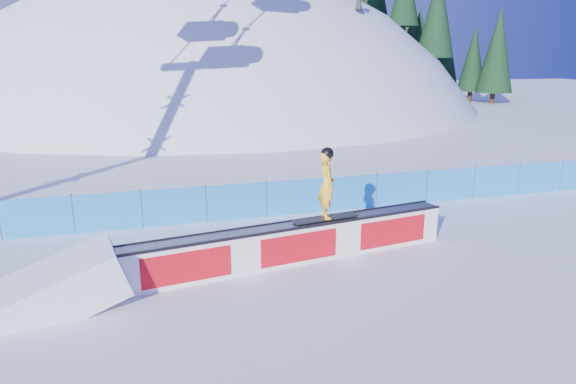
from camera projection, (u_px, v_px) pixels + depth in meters
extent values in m
plane|color=white|center=(414.00, 256.00, 13.84)|extent=(160.00, 160.00, 0.00)
sphere|color=white|center=(214.00, 268.00, 57.49)|extent=(64.00, 64.00, 64.00)
cylinder|color=black|center=(359.00, 13.00, 56.37)|extent=(0.50, 0.50, 1.40)
cylinder|color=black|center=(385.00, 34.00, 57.49)|extent=(0.50, 0.50, 1.40)
cylinder|color=black|center=(374.00, 33.00, 58.90)|extent=(0.50, 0.50, 1.40)
cylinder|color=black|center=(420.00, 60.00, 56.15)|extent=(0.50, 0.50, 1.40)
cone|color=black|center=(424.00, 8.00, 54.73)|extent=(4.24, 4.24, 9.64)
cylinder|color=black|center=(438.00, 67.00, 53.29)|extent=(0.50, 0.50, 1.40)
cone|color=black|center=(442.00, 14.00, 51.91)|extent=(4.10, 4.10, 9.31)
cylinder|color=black|center=(431.00, 89.00, 59.58)|extent=(0.50, 0.50, 1.40)
cone|color=black|center=(433.00, 55.00, 58.58)|extent=(2.84, 2.84, 6.45)
cylinder|color=black|center=(441.00, 93.00, 62.50)|extent=(0.50, 0.50, 1.40)
cone|color=black|center=(444.00, 60.00, 61.49)|extent=(2.86, 2.86, 6.51)
cylinder|color=black|center=(444.00, 94.00, 61.20)|extent=(0.50, 0.50, 1.40)
cone|color=black|center=(447.00, 55.00, 60.02)|extent=(3.42, 3.42, 7.77)
cylinder|color=black|center=(475.00, 94.00, 60.76)|extent=(0.50, 0.50, 1.40)
cone|color=black|center=(479.00, 51.00, 59.46)|extent=(3.83, 3.83, 8.71)
cube|color=#1F84D7|center=(350.00, 193.00, 17.86)|extent=(22.00, 0.03, 1.20)
cylinder|color=#394667|center=(73.00, 213.00, 15.42)|extent=(0.05, 0.05, 1.30)
cylinder|color=#394667|center=(142.00, 208.00, 15.96)|extent=(0.05, 0.05, 1.30)
cylinder|color=#394667|center=(206.00, 203.00, 16.50)|extent=(0.05, 0.05, 1.30)
cylinder|color=#394667|center=(266.00, 198.00, 17.03)|extent=(0.05, 0.05, 1.30)
cylinder|color=#394667|center=(323.00, 194.00, 17.57)|extent=(0.05, 0.05, 1.30)
cylinder|color=#394667|center=(376.00, 189.00, 18.11)|extent=(0.05, 0.05, 1.30)
cylinder|color=#394667|center=(426.00, 186.00, 18.65)|extent=(0.05, 0.05, 1.30)
cylinder|color=#394667|center=(474.00, 182.00, 19.19)|extent=(0.05, 0.05, 1.30)
cylinder|color=#394667|center=(519.00, 178.00, 19.73)|extent=(0.05, 0.05, 1.30)
cylinder|color=#394667|center=(561.00, 175.00, 20.26)|extent=(0.05, 0.05, 1.30)
cube|color=white|center=(294.00, 244.00, 13.34)|extent=(8.92, 1.89, 1.01)
cube|color=gray|center=(295.00, 225.00, 13.20)|extent=(8.84, 1.90, 0.04)
cube|color=black|center=(300.00, 228.00, 12.94)|extent=(8.85, 1.37, 0.07)
cube|color=black|center=(290.00, 221.00, 13.46)|extent=(8.85, 1.37, 0.07)
cube|color=red|center=(299.00, 248.00, 13.08)|extent=(8.40, 1.29, 0.75)
cube|color=red|center=(290.00, 241.00, 13.59)|extent=(8.40, 1.29, 0.75)
cube|color=black|center=(326.00, 218.00, 13.55)|extent=(1.86, 0.60, 0.04)
imported|color=yellow|center=(327.00, 185.00, 13.32)|extent=(0.45, 0.67, 1.78)
sphere|color=black|center=(327.00, 154.00, 13.10)|extent=(0.33, 0.33, 0.33)
imported|color=#282828|center=(359.00, 0.00, 38.90)|extent=(0.71, 0.91, 1.65)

